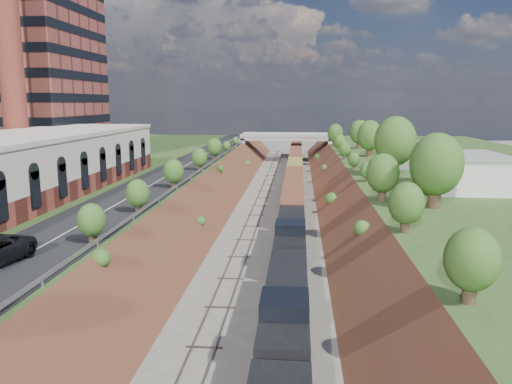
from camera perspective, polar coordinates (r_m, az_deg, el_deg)
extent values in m
cube|color=#325021|center=(80.60, -21.91, 0.18)|extent=(44.00, 180.00, 5.00)
cube|color=brown|center=(73.86, -6.34, -1.97)|extent=(10.00, 180.00, 10.00)
cube|color=brown|center=(72.88, 10.89, -2.26)|extent=(10.00, 180.00, 10.00)
cube|color=gray|center=(72.69, 0.17, -2.04)|extent=(1.58, 180.00, 0.18)
cube|color=gray|center=(72.45, 4.27, -2.11)|extent=(1.58, 180.00, 0.18)
cube|color=black|center=(73.98, -9.84, 1.93)|extent=(8.00, 180.00, 0.10)
cube|color=#99999E|center=(72.97, -6.74, 2.30)|extent=(0.06, 171.00, 0.30)
cube|color=brown|center=(96.00, -25.71, 16.12)|extent=(22.00, 22.00, 44.00)
cylinder|color=brown|center=(78.04, -26.47, 16.17)|extent=(3.20, 3.20, 40.00)
cube|color=gray|center=(134.18, -1.43, 4.93)|extent=(1.50, 8.00, 6.20)
cube|color=gray|center=(133.61, 8.45, 4.80)|extent=(1.50, 8.00, 6.20)
cube|color=gray|center=(133.15, 3.51, 6.21)|extent=(24.00, 8.00, 1.00)
cube|color=gray|center=(129.10, 3.47, 6.44)|extent=(24.00, 0.30, 0.80)
cube|color=gray|center=(137.08, 3.56, 6.66)|extent=(24.00, 0.30, 0.80)
cube|color=silver|center=(66.51, 22.59, 2.07)|extent=(9.00, 12.00, 4.00)
cube|color=silver|center=(87.48, 17.97, 4.01)|extent=(8.00, 10.00, 3.60)
cylinder|color=#473323|center=(53.41, 19.73, -0.34)|extent=(1.30, 1.30, 2.62)
ellipsoid|color=#316022|center=(52.95, 19.93, 3.02)|extent=(5.25, 5.25, 6.30)
cylinder|color=#473323|center=(35.69, -20.44, -6.62)|extent=(0.66, 0.66, 1.22)
ellipsoid|color=#316022|center=(35.31, -20.59, -4.34)|extent=(2.45, 2.45, 2.94)
cube|color=black|center=(34.00, 3.47, -12.86)|extent=(2.84, 17.07, 2.68)
cube|color=black|center=(51.11, 4.00, -4.89)|extent=(2.84, 17.07, 2.68)
cube|color=brown|center=(105.34, 4.52, 3.16)|extent=(2.84, 91.34, 3.41)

